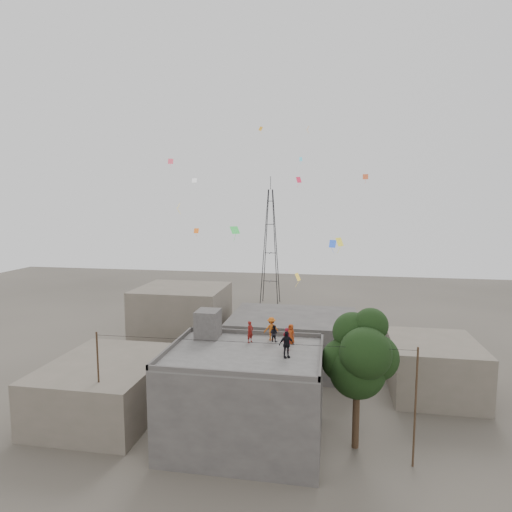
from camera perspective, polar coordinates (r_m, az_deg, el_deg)
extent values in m
plane|color=#413D36|center=(30.99, -1.52, -23.40)|extent=(140.00, 140.00, 0.00)
cube|color=#464341|center=(29.60, -1.54, -18.37)|extent=(10.00, 8.00, 6.00)
cube|color=#575451|center=(28.43, -1.56, -12.80)|extent=(10.00, 8.00, 0.10)
cube|color=#464341|center=(32.03, -0.13, -10.15)|extent=(10.00, 0.15, 0.30)
cube|color=#464341|center=(24.78, -3.45, -15.35)|extent=(10.00, 0.15, 0.30)
cube|color=#464341|center=(27.85, 8.67, -12.87)|extent=(0.15, 8.00, 0.30)
cube|color=#464341|center=(29.70, -11.11, -11.66)|extent=(0.15, 8.00, 0.30)
cube|color=#464341|center=(31.26, -6.42, -8.99)|extent=(1.60, 1.80, 2.00)
cube|color=#665E50|center=(35.37, -19.33, -16.19)|extent=(8.00, 10.00, 4.00)
cube|color=#464341|center=(42.45, 5.02, -11.18)|extent=(12.00, 9.00, 5.00)
cube|color=#665E50|center=(46.55, -9.78, -8.35)|extent=(9.00, 8.00, 7.00)
cube|color=#665E50|center=(39.58, 22.57, -13.51)|extent=(7.00, 8.00, 4.40)
cylinder|color=black|center=(30.05, 13.17, -20.27)|extent=(0.44, 0.44, 4.00)
cylinder|color=black|center=(29.46, 13.55, -17.41)|extent=(0.64, 0.91, 2.14)
sphere|color=black|center=(28.74, 13.35, -14.58)|extent=(3.60, 3.60, 3.60)
sphere|color=black|center=(28.83, 15.60, -12.88)|extent=(3.00, 3.00, 3.00)
sphere|color=black|center=(29.03, 11.49, -13.47)|extent=(2.80, 2.80, 2.80)
sphere|color=black|center=(27.54, 14.38, -12.47)|extent=(3.20, 3.20, 3.20)
sphere|color=black|center=(28.86, 12.77, -9.85)|extent=(2.60, 2.60, 2.60)
sphere|color=black|center=(28.49, 15.06, -8.88)|extent=(2.20, 2.20, 2.20)
cylinder|color=black|center=(31.23, -20.21, -16.01)|extent=(0.12, 0.12, 7.40)
cylinder|color=black|center=(28.36, 20.48, -18.43)|extent=(0.12, 0.12, 7.40)
cylinder|color=black|center=(26.81, -1.05, -11.43)|extent=(20.00, 0.52, 0.02)
cylinder|color=black|center=(66.51, 1.09, 1.12)|extent=(1.27, 1.27, 18.01)
cylinder|color=black|center=(66.27, 2.54, 1.09)|extent=(1.27, 1.27, 18.01)
cylinder|color=black|center=(67.95, 2.73, 1.23)|extent=(1.27, 1.27, 18.01)
cylinder|color=black|center=(68.18, 1.31, 1.26)|extent=(1.27, 1.27, 18.01)
cube|color=black|center=(67.97, 1.90, -3.36)|extent=(2.36, 0.08, 0.08)
cube|color=black|center=(67.97, 1.90, -3.36)|extent=(0.08, 2.36, 0.08)
cube|color=black|center=(67.32, 1.92, 0.42)|extent=(1.81, 0.08, 0.08)
cube|color=black|center=(67.32, 1.92, 0.42)|extent=(0.08, 1.81, 0.08)
cube|color=black|center=(66.97, 1.93, 4.24)|extent=(1.26, 0.08, 0.08)
cube|color=black|center=(66.97, 1.93, 4.24)|extent=(0.08, 1.26, 0.08)
cube|color=black|center=(66.90, 1.94, 7.33)|extent=(0.82, 0.08, 0.08)
cube|color=black|center=(66.90, 1.94, 7.33)|extent=(0.08, 0.82, 0.08)
cylinder|color=black|center=(66.99, 1.95, 9.72)|extent=(0.08, 0.08, 2.00)
imported|color=maroon|center=(28.64, 4.13, -10.97)|extent=(0.65, 0.55, 1.51)
imported|color=#A03912|center=(29.98, 4.67, -10.31)|extent=(0.79, 0.70, 1.36)
imported|color=black|center=(30.35, 2.39, -10.26)|extent=(0.69, 0.61, 1.18)
imported|color=black|center=(27.29, 4.06, -11.68)|extent=(1.06, 0.85, 1.69)
imported|color=#C95C16|center=(30.60, 2.06, -9.66)|extent=(1.21, 0.95, 1.64)
imported|color=maroon|center=(30.11, -0.78, -10.08)|extent=(0.59, 0.65, 1.49)
plane|color=orange|center=(36.90, -7.97, 3.35)|extent=(0.45, 0.20, 0.41)
plane|color=#ED254C|center=(37.07, 5.72, 10.08)|extent=(0.52, 0.49, 0.48)
plane|color=orange|center=(36.78, 0.63, 16.62)|extent=(0.33, 0.39, 0.30)
plane|color=blue|center=(29.34, 10.17, 1.61)|extent=(0.49, 0.39, 0.51)
plane|color=white|center=(39.99, -8.22, 9.95)|extent=(0.46, 0.24, 0.39)
plane|color=orange|center=(43.48, 6.92, 16.57)|extent=(0.18, 0.40, 0.36)
plane|color=green|center=(27.44, -2.83, 3.48)|extent=(0.65, 0.64, 0.46)
plane|color=#C8552F|center=(33.11, 14.39, 10.20)|extent=(0.41, 0.19, 0.37)
plane|color=yellow|center=(31.84, -10.28, 6.60)|extent=(0.41, 0.53, 0.42)
plane|color=#52D5F6|center=(42.66, 6.00, 12.72)|extent=(0.32, 0.29, 0.37)
plane|color=#FF5069|center=(36.73, -11.32, 12.28)|extent=(0.45, 0.37, 0.41)
plane|color=yellow|center=(30.63, 5.59, -2.79)|extent=(0.41, 0.61, 0.51)
plane|color=yellow|center=(29.14, 11.08, 1.85)|extent=(0.57, 0.64, 0.56)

